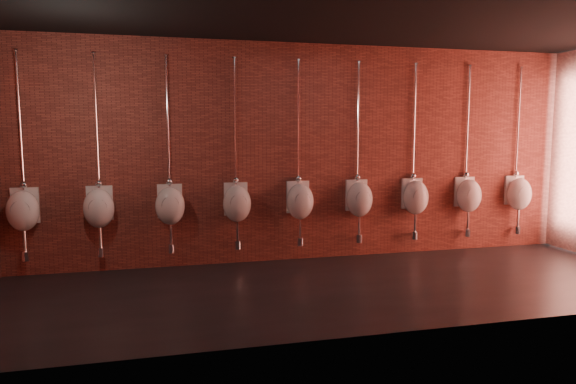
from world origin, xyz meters
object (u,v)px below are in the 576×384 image
at_px(urinal_5, 359,198).
at_px(urinal_6, 415,196).
at_px(urinal_2, 170,205).
at_px(urinal_4, 300,200).
at_px(urinal_8, 519,193).
at_px(urinal_3, 237,202).
at_px(urinal_0, 23,210).
at_px(urinal_1, 99,207).
at_px(urinal_7, 469,195).

height_order(urinal_5, urinal_6, same).
relative_size(urinal_2, urinal_5, 1.00).
bearing_deg(urinal_4, urinal_8, 0.00).
bearing_deg(urinal_2, urinal_4, 0.00).
height_order(urinal_2, urinal_3, same).
bearing_deg(urinal_6, urinal_5, 180.00).
relative_size(urinal_0, urinal_8, 1.00).
bearing_deg(urinal_6, urinal_8, 0.00).
height_order(urinal_3, urinal_6, same).
height_order(urinal_0, urinal_1, same).
distance_m(urinal_4, urinal_8, 3.73).
xyz_separation_m(urinal_5, urinal_6, (0.93, 0.00, 0.00)).
distance_m(urinal_1, urinal_5, 3.73).
height_order(urinal_4, urinal_8, same).
relative_size(urinal_3, urinal_6, 1.00).
bearing_deg(urinal_1, urinal_8, 0.00).
xyz_separation_m(urinal_4, urinal_6, (1.86, 0.00, 0.00)).
height_order(urinal_0, urinal_3, same).
bearing_deg(urinal_5, urinal_1, 180.00).
height_order(urinal_0, urinal_5, same).
bearing_deg(urinal_4, urinal_3, 180.00).
distance_m(urinal_4, urinal_7, 2.80).
bearing_deg(urinal_4, urinal_1, 180.00).
height_order(urinal_5, urinal_7, same).
xyz_separation_m(urinal_3, urinal_8, (4.66, 0.00, 0.00)).
xyz_separation_m(urinal_4, urinal_8, (3.73, 0.00, 0.00)).
bearing_deg(urinal_2, urinal_5, 0.00).
bearing_deg(urinal_5, urinal_6, 0.00).
xyz_separation_m(urinal_1, urinal_7, (5.59, 0.00, 0.00)).
xyz_separation_m(urinal_0, urinal_4, (3.73, 0.00, 0.00)).
bearing_deg(urinal_8, urinal_6, 180.00).
distance_m(urinal_1, urinal_3, 1.86).
height_order(urinal_3, urinal_7, same).
xyz_separation_m(urinal_0, urinal_5, (4.66, 0.00, 0.00)).
xyz_separation_m(urinal_2, urinal_5, (2.80, 0.00, 0.00)).
distance_m(urinal_1, urinal_4, 2.80).
distance_m(urinal_4, urinal_6, 1.86).
distance_m(urinal_1, urinal_8, 6.52).
xyz_separation_m(urinal_1, urinal_3, (1.86, 0.00, 0.00)).
height_order(urinal_6, urinal_7, same).
xyz_separation_m(urinal_3, urinal_6, (2.80, 0.00, 0.00)).
bearing_deg(urinal_5, urinal_8, 0.00).
bearing_deg(urinal_2, urinal_1, 180.00).
relative_size(urinal_6, urinal_7, 1.00).
relative_size(urinal_4, urinal_8, 1.00).
distance_m(urinal_3, urinal_4, 0.93).
relative_size(urinal_4, urinal_7, 1.00).
distance_m(urinal_0, urinal_8, 7.46).
bearing_deg(urinal_3, urinal_4, 0.00).
bearing_deg(urinal_7, urinal_2, 180.00).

